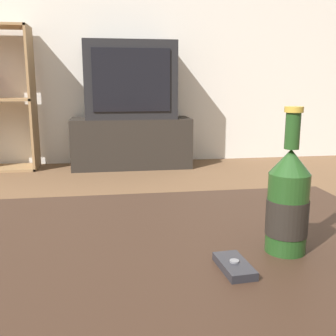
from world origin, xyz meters
TOP-DOWN VIEW (x-y plane):
  - back_wall at (0.00, 3.02)m, footprint 8.00×0.05m
  - coffee_table at (0.00, 0.00)m, footprint 1.14×0.79m
  - tv_stand at (0.15, 2.76)m, footprint 1.03×0.39m
  - television at (0.15, 2.75)m, footprint 0.76×0.40m
  - beer_bottle at (0.27, -0.04)m, footprint 0.08×0.08m
  - cell_phone at (0.15, -0.10)m, footprint 0.05×0.09m

SIDE VIEW (x-z plane):
  - tv_stand at x=0.15m, z-range 0.00..0.43m
  - coffee_table at x=0.00m, z-range 0.15..0.57m
  - cell_phone at x=0.15m, z-range 0.41..0.43m
  - beer_bottle at x=0.27m, z-range 0.38..0.64m
  - television at x=0.15m, z-range 0.43..1.07m
  - back_wall at x=0.00m, z-range 0.00..2.60m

